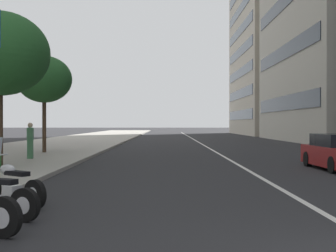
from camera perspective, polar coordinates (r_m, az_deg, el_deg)
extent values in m
cube|color=#A39E93|center=(35.62, -14.42, -2.46)|extent=(160.00, 9.77, 0.15)
cube|color=silver|center=(39.65, 4.27, -2.27)|extent=(110.00, 0.16, 0.01)
cylinder|color=black|center=(7.78, -19.51, -10.50)|extent=(0.35, 0.65, 0.65)
cylinder|color=silver|center=(7.78, -19.51, -10.50)|extent=(0.24, 0.35, 0.33)
cylinder|color=black|center=(8.90, -17.13, -9.23)|extent=(0.36, 0.62, 0.62)
cylinder|color=silver|center=(8.90, -17.13, -9.23)|extent=(0.24, 0.34, 0.31)
cube|color=black|center=(9.21, -19.80, -6.40)|extent=(0.45, 0.67, 0.10)
cylinder|color=silver|center=(9.32, -18.75, -9.58)|extent=(0.35, 0.67, 0.16)
cylinder|color=black|center=(10.15, -15.99, -8.06)|extent=(0.47, 0.56, 0.62)
cylinder|color=silver|center=(10.15, -15.99, -8.06)|extent=(0.29, 0.32, 0.31)
cube|color=silver|center=(10.79, -18.55, -7.64)|extent=(0.44, 0.46, 0.28)
cube|color=black|center=(10.60, -18.00, -5.53)|extent=(0.56, 0.64, 0.10)
ellipsoid|color=#B2B2B7|center=(10.88, -19.06, -5.06)|extent=(0.47, 0.51, 0.24)
cylinder|color=silver|center=(10.66, -17.07, -8.33)|extent=(0.49, 0.60, 0.16)
cylinder|color=black|center=(20.21, 16.76, -3.89)|extent=(0.62, 0.23, 0.62)
cylinder|color=black|center=(17.60, 19.60, -4.52)|extent=(0.62, 0.23, 0.62)
cylinder|color=#473323|center=(19.24, -19.88, -0.24)|extent=(0.22, 0.22, 2.91)
ellipsoid|color=#265B28|center=(19.43, -19.90, 8.34)|extent=(3.84, 3.84, 3.27)
cylinder|color=#473323|center=(27.34, -14.92, -0.01)|extent=(0.22, 0.22, 2.98)
ellipsoid|color=#265B28|center=(27.46, -14.93, 5.56)|extent=(3.13, 3.13, 2.66)
cube|color=#3F724C|center=(22.64, -16.52, -2.76)|extent=(0.35, 0.28, 0.86)
cube|color=#3F724C|center=(22.62, -16.52, -0.94)|extent=(0.43, 0.31, 0.59)
sphere|color=beige|center=(22.61, -16.52, 0.10)|extent=(0.23, 0.23, 0.23)
cube|color=#2D3842|center=(48.98, 13.99, 2.72)|extent=(22.61, 0.08, 1.50)
cube|color=#2D3842|center=(49.47, 14.00, 8.74)|extent=(22.61, 0.08, 1.50)
cube|color=#2D3842|center=(50.50, 14.00, 14.57)|extent=(22.61, 0.08, 1.50)
cube|color=beige|center=(81.14, 16.14, 13.19)|extent=(25.47, 20.43, 39.80)
cube|color=#384756|center=(76.84, 8.76, 1.34)|extent=(22.92, 0.08, 1.50)
cube|color=#384756|center=(76.98, 8.76, 3.89)|extent=(22.92, 0.08, 1.50)
cube|color=#384756|center=(77.27, 8.77, 6.42)|extent=(22.92, 0.08, 1.50)
cube|color=#384756|center=(77.71, 8.77, 8.93)|extent=(22.92, 0.08, 1.50)
cube|color=#384756|center=(78.30, 8.77, 11.41)|extent=(22.92, 0.08, 1.50)
cube|color=#384756|center=(79.03, 8.77, 13.85)|extent=(22.92, 0.08, 1.50)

